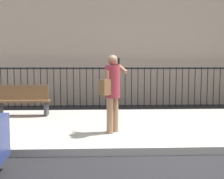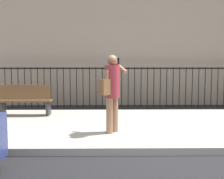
# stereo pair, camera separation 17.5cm
# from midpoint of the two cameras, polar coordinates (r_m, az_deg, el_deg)

# --- Properties ---
(ground_plane) EXTENTS (60.00, 60.00, 0.00)m
(ground_plane) POSITION_cam_midpoint_polar(r_m,az_deg,el_deg) (5.39, 11.74, -13.23)
(ground_plane) COLOR black
(sidewalk) EXTENTS (28.00, 4.40, 0.15)m
(sidewalk) POSITION_cam_midpoint_polar(r_m,az_deg,el_deg) (7.45, 7.58, -7.42)
(sidewalk) COLOR #B2ADA3
(sidewalk) RESTS_ON ground
(iron_fence) EXTENTS (12.03, 0.04, 1.60)m
(iron_fence) POSITION_cam_midpoint_polar(r_m,az_deg,el_deg) (10.96, 4.28, 1.63)
(iron_fence) COLOR black
(iron_fence) RESTS_ON ground
(pedestrian_on_phone) EXTENTS (0.66, 0.71, 1.76)m
(pedestrian_on_phone) POSITION_cam_midpoint_polar(r_m,az_deg,el_deg) (6.17, -0.83, 0.36)
(pedestrian_on_phone) COLOR #936B4C
(pedestrian_on_phone) RESTS_ON sidewalk
(street_bench) EXTENTS (1.60, 0.45, 0.95)m
(street_bench) POSITION_cam_midpoint_polar(r_m,az_deg,el_deg) (8.68, -18.67, -2.01)
(street_bench) COLOR brown
(street_bench) RESTS_ON sidewalk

